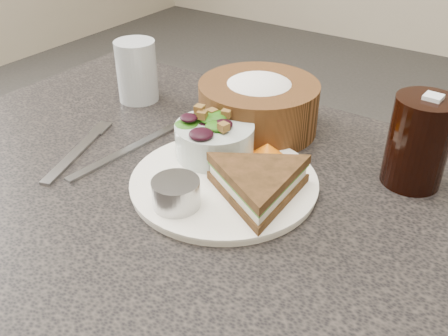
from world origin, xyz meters
TOP-DOWN VIEW (x-y plane):
  - dinner_plate at (0.03, 0.03)m, footprint 0.26×0.26m
  - sandwich at (0.09, 0.01)m, footprint 0.22×0.22m
  - salad_bowl at (-0.02, 0.07)m, footprint 0.14×0.14m
  - dressing_ramekin at (0.02, -0.06)m, footprint 0.08×0.08m
  - orange_wedge at (0.05, 0.11)m, footprint 0.08×0.08m
  - fork at (-0.21, -0.03)m, footprint 0.07×0.17m
  - knife at (-0.15, 0.02)m, footprint 0.04×0.23m
  - bread_basket at (-0.02, 0.20)m, footprint 0.26×0.26m
  - cola_glass at (0.25, 0.19)m, footprint 0.09×0.09m
  - water_glass at (-0.27, 0.18)m, footprint 0.09×0.09m

SIDE VIEW (x-z plane):
  - knife at x=-0.15m, z-range 0.75..0.75m
  - fork at x=-0.21m, z-range 0.75..0.75m
  - dinner_plate at x=0.03m, z-range 0.75..0.76m
  - orange_wedge at x=0.05m, z-range 0.76..0.79m
  - dressing_ramekin at x=0.02m, z-range 0.76..0.80m
  - sandwich at x=0.09m, z-range 0.76..0.81m
  - salad_bowl at x=-0.02m, z-range 0.76..0.83m
  - bread_basket at x=-0.02m, z-range 0.75..0.86m
  - water_glass at x=-0.27m, z-range 0.75..0.86m
  - cola_glass at x=0.25m, z-range 0.75..0.89m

